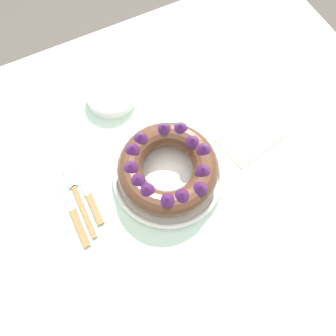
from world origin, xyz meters
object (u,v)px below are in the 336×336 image
cake_knife (89,196)px  napkin (250,136)px  fork (78,197)px  side_bowl (112,95)px  serving_dish (168,175)px  serving_knife (74,211)px  bundt_cake (168,168)px

cake_knife → napkin: bearing=-8.9°
fork → side_bowl: side_bowl is taller
serving_dish → napkin: size_ratio=1.70×
serving_knife → cake_knife: 0.05m
serving_knife → side_bowl: bearing=50.7°
serving_dish → bundt_cake: 0.05m
bundt_cake → cake_knife: bearing=168.4°
fork → cake_knife: cake_knife is taller
fork → cake_knife: 0.03m
fork → serving_knife: (-0.02, -0.03, -0.00)m
fork → serving_knife: serving_knife is taller
cake_knife → napkin: size_ratio=1.12×
serving_knife → cake_knife: (0.05, 0.02, 0.00)m
cake_knife → bundt_cake: bearing=-15.9°
serving_dish → cake_knife: bearing=168.4°
serving_dish → cake_knife: (-0.20, 0.04, -0.01)m
cake_knife → side_bowl: size_ratio=1.33×
napkin → side_bowl: bearing=135.4°
bundt_cake → side_bowl: bundt_cake is taller
bundt_cake → side_bowl: (-0.03, 0.29, -0.04)m
bundt_cake → serving_knife: (-0.25, 0.02, -0.06)m
side_bowl → fork: bearing=-129.5°
serving_dish → side_bowl: size_ratio=2.01×
bundt_cake → napkin: (0.25, 0.00, -0.06)m
fork → serving_dish: bearing=-8.0°
serving_knife → side_bowl: (0.22, 0.27, 0.01)m
fork → napkin: bearing=-0.8°
serving_dish → bundt_cake: bundt_cake is taller
serving_knife → side_bowl: 0.35m
serving_dish → napkin: (0.25, 0.00, -0.01)m
fork → serving_knife: bearing=-121.9°
fork → cake_knife: size_ratio=1.09×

